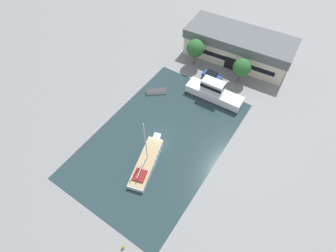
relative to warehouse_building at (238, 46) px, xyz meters
The scene contains 10 objects.
ground_plane 29.36m from the warehouse_building, 92.84° to the right, with size 440.00×440.00×0.00m, color gray.
water_canal 29.36m from the warehouse_building, 92.84° to the right, with size 21.55×33.85×0.01m, color #23383D.
warehouse_building is the anchor object (origin of this frame).
quay_tree_near_building 8.22m from the warehouse_building, 61.37° to the right, with size 3.76×3.76×5.64m.
quay_tree_by_water 10.48m from the warehouse_building, 131.59° to the right, with size 3.91×3.91×6.42m.
parked_car 10.19m from the warehouse_building, 96.98° to the right, with size 4.40×1.99×1.80m.
sailboat_moored 34.86m from the warehouse_building, 90.63° to the right, with size 5.39×11.32×10.31m.
motor_cruiser 14.86m from the warehouse_building, 83.51° to the right, with size 11.93×3.70×4.27m.
small_dinghy 22.00m from the warehouse_building, 114.09° to the right, with size 4.18×3.79×0.51m.
mooring_bollard 47.59m from the warehouse_building, 84.09° to the right, with size 0.39×0.39×0.75m.
Camera 1 is at (16.38, -21.88, 39.36)m, focal length 28.00 mm.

